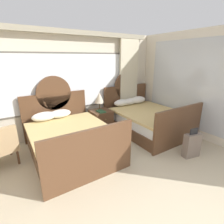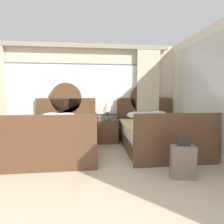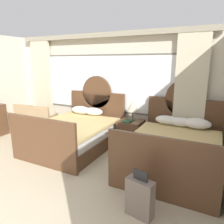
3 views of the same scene
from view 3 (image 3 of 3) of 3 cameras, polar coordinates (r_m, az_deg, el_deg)
wall_back_window at (r=5.62m, az=-1.75°, el=7.59°), size 5.83×0.22×2.70m
bed_near_window at (r=5.05m, az=-9.79°, el=-5.45°), size 1.63×2.12×1.61m
bed_near_mirror at (r=4.20m, az=16.44°, el=-9.75°), size 1.63×2.12×1.61m
nightstand_between_beds at (r=5.07m, az=5.08°, el=-5.73°), size 0.54×0.56×0.62m
table_lamp_on_nightstand at (r=4.96m, az=5.66°, el=1.72°), size 0.27×0.27×0.50m
book_on_nightstand at (r=4.90m, az=4.20°, el=-2.40°), size 0.18×0.26×0.03m
armchair_by_window_left at (r=6.04m, az=-18.30°, el=-1.89°), size 0.72×0.72×0.84m
armchair_by_window_centre at (r=6.42m, az=-21.70°, el=-1.27°), size 0.69×0.69×0.84m
suitcase_on_floor at (r=2.96m, az=7.52°, el=-22.05°), size 0.39×0.22×0.65m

